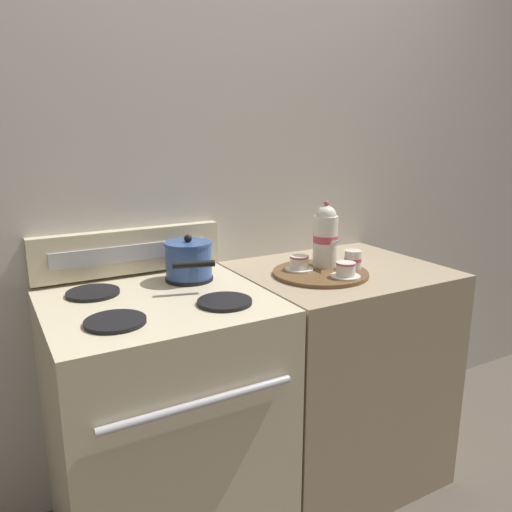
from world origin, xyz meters
The scene contains 11 objects.
ground_plane centered at (0.00, 0.00, 0.00)m, with size 6.00×6.00×0.00m, color brown.
wall_back centered at (0.00, 0.35, 1.10)m, with size 6.00×0.05×2.20m.
stove centered at (-0.38, 0.00, 0.44)m, with size 0.70×0.67×0.90m.
control_panel centered at (-0.38, 0.30, 0.98)m, with size 0.68×0.05×0.16m.
side_counter centered at (0.35, 0.00, 0.44)m, with size 0.75×0.64×0.88m.
saucepan centered at (-0.21, 0.14, 0.96)m, with size 0.19×0.26×0.15m.
serving_tray centered at (0.23, -0.03, 0.89)m, with size 0.35×0.35×0.01m.
teapot centered at (0.29, 0.02, 1.02)m, with size 0.09×0.15×0.25m.
teacup_left centered at (0.27, -0.14, 0.93)m, with size 0.11×0.11×0.05m.
teacup_right centered at (0.17, 0.02, 0.93)m, with size 0.11×0.11×0.05m.
creamer_jug centered at (0.36, -0.06, 0.93)m, with size 0.07×0.07×0.07m.
Camera 1 is at (-0.84, -1.46, 1.40)m, focal length 35.00 mm.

